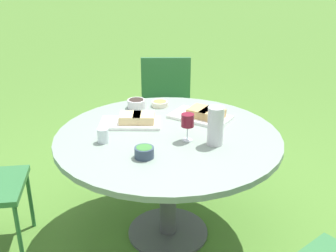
% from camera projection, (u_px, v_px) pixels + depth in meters
% --- Properties ---
extents(ground_plane, '(40.00, 40.00, 0.00)m').
position_uv_depth(ground_plane, '(168.00, 232.00, 2.86)').
color(ground_plane, '#4C7A2D').
extents(dining_table, '(1.38, 1.38, 0.73)m').
position_uv_depth(dining_table, '(168.00, 149.00, 2.61)').
color(dining_table, '#4C4C51').
rests_on(dining_table, ground_plane).
extents(chair_near_left, '(0.61, 0.61, 0.89)m').
position_uv_depth(chair_near_left, '(166.00, 101.00, 3.73)').
color(chair_near_left, '#2D6B38').
rests_on(chair_near_left, ground_plane).
extents(water_pitcher, '(0.10, 0.09, 0.23)m').
position_uv_depth(water_pitcher, '(215.00, 126.00, 2.41)').
color(water_pitcher, silver).
rests_on(water_pitcher, dining_table).
extents(wine_glass, '(0.08, 0.08, 0.17)m').
position_uv_depth(wine_glass, '(188.00, 121.00, 2.45)').
color(wine_glass, silver).
rests_on(wine_glass, dining_table).
extents(platter_bread_main, '(0.41, 0.42, 0.07)m').
position_uv_depth(platter_bread_main, '(134.00, 120.00, 2.71)').
color(platter_bread_main, white).
rests_on(platter_bread_main, dining_table).
extents(platter_charcuterie, '(0.29, 0.43, 0.07)m').
position_uv_depth(platter_charcuterie, '(203.00, 115.00, 2.79)').
color(platter_charcuterie, white).
rests_on(platter_charcuterie, dining_table).
extents(bowl_fries, '(0.12, 0.12, 0.04)m').
position_uv_depth(bowl_fries, '(160.00, 103.00, 3.02)').
color(bowl_fries, beige).
rests_on(bowl_fries, dining_table).
extents(bowl_salad, '(0.11, 0.11, 0.06)m').
position_uv_depth(bowl_salad, '(144.00, 152.00, 2.29)').
color(bowl_salad, '#334256').
rests_on(bowl_salad, dining_table).
extents(bowl_olives, '(0.13, 0.13, 0.06)m').
position_uv_depth(bowl_olives, '(136.00, 103.00, 2.99)').
color(bowl_olives, silver).
rests_on(bowl_olives, dining_table).
extents(cup_water_near, '(0.07, 0.07, 0.09)m').
position_uv_depth(cup_water_near, '(103.00, 135.00, 2.46)').
color(cup_water_near, silver).
rests_on(cup_water_near, dining_table).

